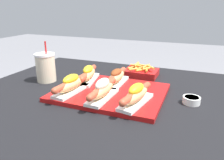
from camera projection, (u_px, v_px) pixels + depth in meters
serving_tray at (110, 92)px, 0.93m from camera, size 0.45×0.36×0.02m
hot_dog_0 at (71, 84)px, 0.89m from camera, size 0.08×0.23×0.08m
hot_dog_1 at (102, 90)px, 0.83m from camera, size 0.07×0.23×0.08m
hot_dog_2 at (136, 95)px, 0.79m from camera, size 0.09×0.23×0.08m
hot_dog_3 at (88, 74)px, 1.03m from camera, size 0.10×0.22×0.07m
hot_dog_4 at (116, 77)px, 0.99m from camera, size 0.06×0.23×0.07m
sauce_bowl at (191, 100)px, 0.84m from camera, size 0.07×0.07×0.03m
drink_cup at (46, 67)px, 1.07m from camera, size 0.10×0.10×0.20m
fries_basket at (141, 72)px, 1.16m from camera, size 0.17×0.14×0.06m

